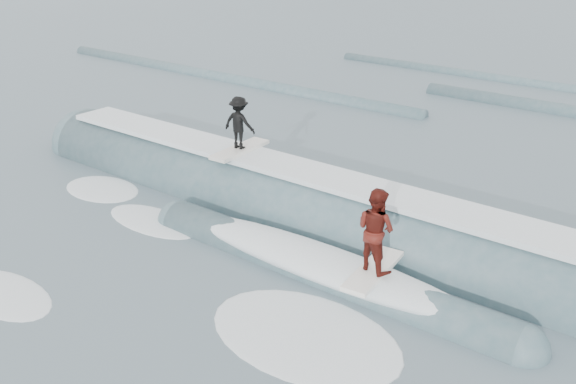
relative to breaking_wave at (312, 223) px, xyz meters
The scene contains 6 objects.
ground 3.65m from the breaking_wave, 93.21° to the right, with size 160.00×160.00×0.00m, color #41555F.
breaking_wave is the anchor object (origin of this frame).
surfer_black 3.34m from the breaking_wave, behind, with size 1.00×2.02×1.54m.
surfer_red 3.80m from the breaking_wave, 33.50° to the right, with size 0.99×2.05×1.88m.
whitewater 4.89m from the breaking_wave, 86.11° to the right, with size 12.03×8.24×0.10m.
far_swells 14.05m from the breaking_wave, 94.32° to the left, with size 42.27×8.65×0.80m.
Camera 1 is at (8.77, -8.52, 7.30)m, focal length 40.00 mm.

